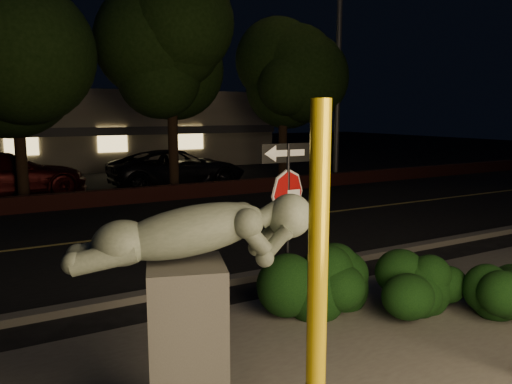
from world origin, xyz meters
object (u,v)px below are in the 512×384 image
(signpost, at_px, (288,194))
(sculpture, at_px, (191,296))
(parked_car_darkred, at_px, (5,175))
(streetlight, at_px, (333,22))
(yellow_pole_left, at_px, (317,304))
(parked_car_dark, at_px, (178,168))

(signpost, relative_size, sculpture, 1.12)
(parked_car_darkred, bearing_deg, sculpture, 178.32)
(streetlight, bearing_deg, yellow_pole_left, -105.29)
(streetlight, bearing_deg, parked_car_darkred, -171.09)
(yellow_pole_left, height_order, sculpture, yellow_pole_left)
(signpost, xyz_separation_m, sculpture, (-2.29, -2.06, -0.40))
(signpost, distance_m, parked_car_dark, 12.91)
(yellow_pole_left, height_order, parked_car_darkred, yellow_pole_left)
(parked_car_darkred, relative_size, parked_car_dark, 1.01)
(yellow_pole_left, distance_m, sculpture, 1.14)
(yellow_pole_left, bearing_deg, sculpture, 123.67)
(yellow_pole_left, xyz_separation_m, parked_car_dark, (4.63, 15.52, -0.76))
(parked_car_darkred, bearing_deg, yellow_pole_left, -179.64)
(yellow_pole_left, height_order, signpost, yellow_pole_left)
(signpost, distance_m, sculpture, 3.11)
(sculpture, bearing_deg, parked_car_dark, 87.65)
(yellow_pole_left, relative_size, parked_car_darkred, 0.56)
(streetlight, bearing_deg, signpost, -107.50)
(signpost, height_order, parked_car_darkred, signpost)
(sculpture, distance_m, parked_car_darkred, 15.35)
(yellow_pole_left, height_order, parked_car_dark, yellow_pole_left)
(streetlight, xyz_separation_m, parked_car_dark, (-5.78, 2.13, -5.65))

